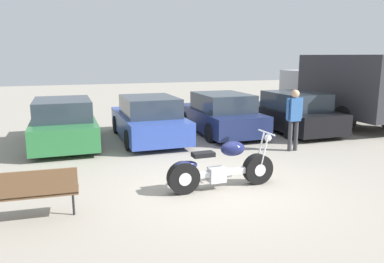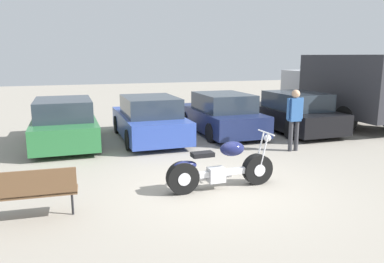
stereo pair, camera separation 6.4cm
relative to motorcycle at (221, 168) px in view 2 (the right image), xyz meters
The scene contains 9 objects.
ground_plane 0.44m from the motorcycle, 127.16° to the left, with size 60.00×60.00×0.00m, color gray.
motorcycle is the anchor object (origin of this frame).
parked_car_green 5.95m from the motorcycle, 120.20° to the left, with size 1.89×4.18×1.41m.
parked_car_blue 5.00m from the motorcycle, 94.55° to the left, with size 1.89×4.18×1.41m.
parked_car_navy 5.63m from the motorcycle, 66.99° to the left, with size 1.89×4.18×1.41m.
parked_car_black 6.72m from the motorcycle, 44.46° to the left, with size 1.89×4.18×1.41m.
delivery_truck 9.17m from the motorcycle, 34.43° to the left, with size 2.32×5.81×2.71m.
park_bench 3.54m from the motorcycle, behind, with size 1.45×0.47×0.89m.
person_standing 3.90m from the motorcycle, 34.67° to the left, with size 0.52×0.23×1.75m.
Camera 2 is at (-2.85, -6.76, 2.67)m, focal length 35.00 mm.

